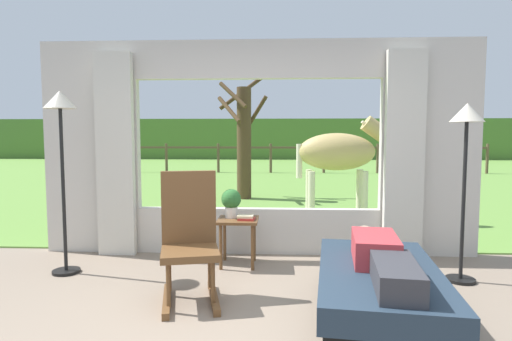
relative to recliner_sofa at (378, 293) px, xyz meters
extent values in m
cube|color=beige|center=(-3.04, 1.85, 1.06)|extent=(1.15, 0.12, 2.55)
cube|color=beige|center=(1.01, 1.85, 1.06)|extent=(1.15, 0.12, 2.55)
cube|color=beige|center=(-1.02, 1.85, 0.06)|extent=(2.90, 0.12, 0.55)
cube|color=beige|center=(-1.02, 1.85, 2.11)|extent=(2.90, 0.12, 0.45)
cube|color=beige|center=(-2.71, 1.71, 0.98)|extent=(0.44, 0.10, 2.40)
cube|color=beige|center=(0.67, 1.71, 0.98)|extent=(0.44, 0.10, 2.40)
cube|color=olive|center=(-1.02, 12.75, -0.21)|extent=(36.00, 21.68, 0.02)
cube|color=#4D7330|center=(-1.02, 22.59, 0.98)|extent=(36.00, 2.00, 2.40)
cube|color=black|center=(0.00, 0.00, -0.10)|extent=(1.01, 1.65, 0.24)
cube|color=#233342|center=(0.00, 0.00, 0.11)|extent=(1.10, 1.80, 0.18)
cube|color=#B23338|center=(0.00, 0.15, 0.31)|extent=(0.41, 0.64, 0.22)
cube|color=#333338|center=(0.00, -0.45, 0.29)|extent=(0.36, 0.71, 0.18)
sphere|color=tan|center=(0.00, 0.54, 0.31)|extent=(0.20, 0.20, 0.20)
cube|color=brown|center=(-1.53, 0.27, 0.22)|extent=(0.58, 0.58, 0.06)
cube|color=brown|center=(-1.57, 0.48, 0.56)|extent=(0.48, 0.17, 0.68)
cube|color=brown|center=(-1.72, 0.23, -0.19)|extent=(0.21, 0.68, 0.06)
cube|color=brown|center=(-1.33, 0.32, -0.19)|extent=(0.21, 0.68, 0.06)
cylinder|color=brown|center=(-1.66, 0.06, 0.02)|extent=(0.04, 0.04, 0.38)
cylinder|color=brown|center=(-1.31, 0.14, 0.02)|extent=(0.04, 0.04, 0.38)
cylinder|color=brown|center=(-1.74, 0.41, 0.02)|extent=(0.04, 0.04, 0.38)
cylinder|color=brown|center=(-1.39, 0.49, 0.02)|extent=(0.04, 0.04, 0.38)
cube|color=brown|center=(-1.21, 1.35, 0.29)|extent=(0.44, 0.44, 0.03)
cylinder|color=brown|center=(-1.38, 1.18, 0.03)|extent=(0.04, 0.04, 0.49)
cylinder|color=brown|center=(-1.04, 1.18, 0.03)|extent=(0.04, 0.04, 0.49)
cylinder|color=brown|center=(-1.38, 1.52, 0.03)|extent=(0.04, 0.04, 0.49)
cylinder|color=brown|center=(-1.04, 1.52, 0.03)|extent=(0.04, 0.04, 0.49)
cylinder|color=silver|center=(-1.29, 1.41, 0.36)|extent=(0.14, 0.14, 0.12)
sphere|color=#2D6B2D|center=(-1.29, 1.41, 0.51)|extent=(0.22, 0.22, 0.22)
cube|color=#B22D28|center=(-1.11, 1.28, 0.31)|extent=(0.19, 0.16, 0.03)
cube|color=beige|center=(-1.13, 1.28, 0.34)|extent=(0.18, 0.13, 0.03)
cylinder|color=black|center=(-2.99, 1.00, -0.20)|extent=(0.28, 0.28, 0.03)
cylinder|color=black|center=(-2.99, 1.00, 0.63)|extent=(0.04, 0.04, 1.71)
cone|color=beige|center=(-2.99, 1.00, 1.58)|extent=(0.32, 0.32, 0.18)
cylinder|color=black|center=(1.02, 0.94, -0.20)|extent=(0.28, 0.28, 0.03)
cylinder|color=black|center=(1.02, 0.94, 0.56)|extent=(0.04, 0.04, 1.56)
cone|color=beige|center=(1.02, 0.94, 1.43)|extent=(0.32, 0.32, 0.18)
ellipsoid|color=tan|center=(0.17, 3.63, 0.95)|extent=(1.27, 0.62, 0.60)
cylinder|color=tan|center=(0.85, 3.67, 1.26)|extent=(0.61, 0.29, 0.53)
ellipsoid|color=tan|center=(1.09, 3.68, 1.41)|extent=(0.49, 0.22, 0.24)
cube|color=beige|center=(0.77, 3.66, 1.29)|extent=(0.43, 0.10, 0.32)
cylinder|color=beige|center=(-0.43, 3.60, 0.80)|extent=(0.10, 0.10, 0.55)
cylinder|color=beige|center=(0.58, 3.81, 0.23)|extent=(0.11, 0.11, 0.85)
cylinder|color=beige|center=(0.60, 3.49, 0.23)|extent=(0.11, 0.11, 0.85)
cylinder|color=beige|center=(-0.25, 3.77, 0.23)|extent=(0.11, 0.11, 0.85)
cylinder|color=beige|center=(-0.24, 3.45, 0.23)|extent=(0.11, 0.11, 0.85)
cylinder|color=#4C3823|center=(-1.52, 6.17, 1.04)|extent=(0.32, 0.32, 2.47)
cylinder|color=#47331E|center=(-1.74, 5.92, 2.08)|extent=(0.69, 0.62, 0.62)
cylinder|color=#47331E|center=(-1.59, 6.62, 2.21)|extent=(1.09, 0.25, 0.85)
cylinder|color=#47331E|center=(-1.83, 5.96, 1.77)|extent=(0.61, 0.85, 0.63)
cylinder|color=#47331E|center=(-1.34, 6.54, 1.61)|extent=(0.71, 0.41, 1.01)
cylinder|color=brown|center=(-9.02, 12.77, 0.35)|extent=(0.10, 0.10, 1.10)
cylinder|color=brown|center=(-7.02, 12.77, 0.35)|extent=(0.10, 0.10, 1.10)
cylinder|color=brown|center=(-5.02, 12.77, 0.35)|extent=(0.10, 0.10, 1.10)
cylinder|color=brown|center=(-3.02, 12.77, 0.35)|extent=(0.10, 0.10, 1.10)
cylinder|color=brown|center=(-1.02, 12.77, 0.35)|extent=(0.10, 0.10, 1.10)
cylinder|color=brown|center=(0.98, 12.77, 0.35)|extent=(0.10, 0.10, 1.10)
cylinder|color=brown|center=(2.98, 12.77, 0.35)|extent=(0.10, 0.10, 1.10)
cylinder|color=brown|center=(4.98, 12.77, 0.35)|extent=(0.10, 0.10, 1.10)
cylinder|color=brown|center=(6.98, 12.77, 0.35)|extent=(0.10, 0.10, 1.10)
cube|color=brown|center=(-1.02, 12.77, 0.75)|extent=(16.00, 0.06, 0.08)
camera|label=1|loc=(-0.79, -3.22, 1.22)|focal=29.68mm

